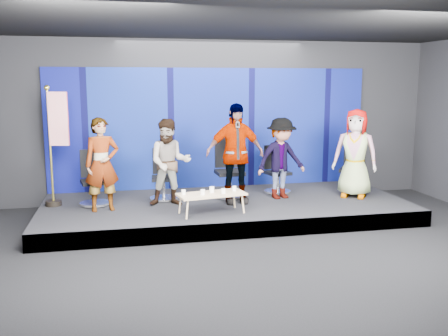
{
  "coord_description": "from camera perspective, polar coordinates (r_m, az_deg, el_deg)",
  "views": [
    {
      "loc": [
        -2.0,
        -6.78,
        2.6
      ],
      "look_at": [
        -0.05,
        2.4,
        0.98
      ],
      "focal_mm": 40.0,
      "sensor_mm": 36.0,
      "label": 1
    }
  ],
  "objects": [
    {
      "name": "chair_d",
      "position": [
        10.52,
        6.02,
        -1.07
      ],
      "size": [
        0.67,
        0.67,
        0.99
      ],
      "rotation": [
        0.0,
        0.0,
        0.21
      ],
      "color": "silver",
      "rests_on": "riser"
    },
    {
      "name": "chair_e",
      "position": [
        10.93,
        14.5,
        -0.74
      ],
      "size": [
        0.86,
        0.86,
        1.1
      ],
      "rotation": [
        0.0,
        0.0,
        -0.6
      ],
      "color": "silver",
      "rests_on": "riser"
    },
    {
      "name": "mug_b",
      "position": [
        8.67,
        -2.45,
        -2.79
      ],
      "size": [
        0.08,
        0.08,
        0.09
      ],
      "primitive_type": "cylinder",
      "color": "white",
      "rests_on": "coffee_table"
    },
    {
      "name": "mug_e",
      "position": [
        8.98,
        1.17,
        -2.36
      ],
      "size": [
        0.07,
        0.07,
        0.09
      ],
      "primitive_type": "cylinder",
      "color": "white",
      "rests_on": "coffee_table"
    },
    {
      "name": "mug_d",
      "position": [
        8.77,
        -0.07,
        -2.65
      ],
      "size": [
        0.07,
        0.07,
        0.09
      ],
      "primitive_type": "cylinder",
      "color": "white",
      "rests_on": "coffee_table"
    },
    {
      "name": "mug_c",
      "position": [
        8.87,
        -1.4,
        -2.47
      ],
      "size": [
        0.09,
        0.09,
        0.1
      ],
      "primitive_type": "cylinder",
      "color": "white",
      "rests_on": "coffee_table"
    },
    {
      "name": "chair_b",
      "position": [
        9.92,
        -6.93,
        -1.71
      ],
      "size": [
        0.61,
        0.61,
        1.01
      ],
      "rotation": [
        0.0,
        0.0,
        -0.09
      ],
      "color": "silver",
      "rests_on": "riser"
    },
    {
      "name": "panelist_e",
      "position": [
        10.35,
        14.76,
        1.63
      ],
      "size": [
        1.04,
        0.96,
        1.78
      ],
      "primitive_type": "imported",
      "rotation": [
        0.0,
        0.0,
        -0.6
      ],
      "color": "black",
      "rests_on": "riser"
    },
    {
      "name": "panelist_b",
      "position": [
        9.36,
        -6.22,
        0.62
      ],
      "size": [
        0.84,
        0.68,
        1.63
      ],
      "primitive_type": "imported",
      "rotation": [
        0.0,
        0.0,
        -0.09
      ],
      "color": "black",
      "rests_on": "riser"
    },
    {
      "name": "ground",
      "position": [
        7.53,
        4.25,
        -10.42
      ],
      "size": [
        10.0,
        10.0,
        0.0
      ],
      "primitive_type": "plane",
      "color": "black",
      "rests_on": "ground"
    },
    {
      "name": "chair_c",
      "position": [
        10.07,
        0.56,
        -1.14
      ],
      "size": [
        0.68,
        0.68,
        1.18
      ],
      "rotation": [
        0.0,
        0.0,
        0.02
      ],
      "color": "silver",
      "rests_on": "riser"
    },
    {
      "name": "room_walls",
      "position": [
        7.07,
        4.5,
        8.38
      ],
      "size": [
        10.02,
        8.02,
        3.51
      ],
      "color": "black",
      "rests_on": "ground"
    },
    {
      "name": "riser",
      "position": [
        9.81,
        0.18,
        -4.67
      ],
      "size": [
        7.0,
        3.0,
        0.3
      ],
      "primitive_type": "cube",
      "color": "black",
      "rests_on": "ground"
    },
    {
      "name": "panelist_d",
      "position": [
        9.95,
        6.53,
        1.1
      ],
      "size": [
        1.14,
        0.8,
        1.61
      ],
      "primitive_type": "imported",
      "rotation": [
        0.0,
        0.0,
        0.21
      ],
      "color": "black",
      "rests_on": "riser"
    },
    {
      "name": "flag_stand",
      "position": [
        9.72,
        -18.67,
        2.73
      ],
      "size": [
        0.51,
        0.3,
        2.25
      ],
      "rotation": [
        0.0,
        0.0,
        -0.23
      ],
      "color": "black",
      "rests_on": "riser"
    },
    {
      "name": "mug_a",
      "position": [
        8.71,
        -4.65,
        -2.78
      ],
      "size": [
        0.07,
        0.07,
        0.09
      ],
      "primitive_type": "cylinder",
      "color": "white",
      "rests_on": "coffee_table"
    },
    {
      "name": "panelist_a",
      "position": [
        9.19,
        -13.77,
        0.39
      ],
      "size": [
        0.68,
        0.51,
        1.68
      ],
      "primitive_type": "imported",
      "rotation": [
        0.0,
        0.0,
        0.19
      ],
      "color": "black",
      "rests_on": "riser"
    },
    {
      "name": "panelist_c",
      "position": [
        9.49,
        1.25,
        1.65
      ],
      "size": [
        1.13,
        0.49,
        1.91
      ],
      "primitive_type": "imported",
      "rotation": [
        0.0,
        0.0,
        0.02
      ],
      "color": "black",
      "rests_on": "riser"
    },
    {
      "name": "chair_a",
      "position": [
        9.75,
        -14.62,
        -2.11
      ],
      "size": [
        0.69,
        0.69,
        1.04
      ],
      "rotation": [
        0.0,
        0.0,
        0.19
      ],
      "color": "silver",
      "rests_on": "riser"
    },
    {
      "name": "coffee_table",
      "position": [
        8.81,
        -1.43,
        -3.08
      ],
      "size": [
        1.26,
        0.71,
        0.37
      ],
      "rotation": [
        0.0,
        0.0,
        0.18
      ],
      "color": "tan",
      "rests_on": "riser"
    },
    {
      "name": "backdrop",
      "position": [
        10.96,
        -1.42,
        4.56
      ],
      "size": [
        7.0,
        0.08,
        2.6
      ],
      "primitive_type": "cube",
      "color": "#070753",
      "rests_on": "riser"
    }
  ]
}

